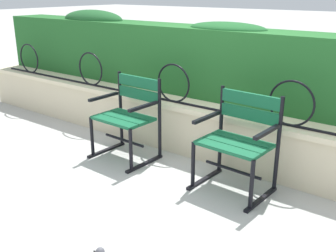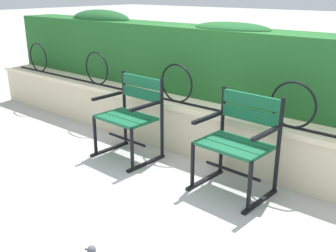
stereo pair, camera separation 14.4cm
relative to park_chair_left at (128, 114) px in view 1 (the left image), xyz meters
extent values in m
plane|color=#ADADA8|center=(0.70, -0.37, -0.46)|extent=(60.00, 60.00, 0.00)
cube|color=beige|center=(0.70, 0.51, -0.22)|extent=(7.55, 0.35, 0.49)
cube|color=beige|center=(0.70, 0.51, 0.05)|extent=(7.55, 0.41, 0.05)
cylinder|color=black|center=(0.70, 0.43, 0.09)|extent=(7.00, 0.02, 0.02)
torus|color=black|center=(-2.32, 0.43, 0.29)|extent=(0.42, 0.02, 0.42)
torus|color=black|center=(-1.03, 0.43, 0.29)|extent=(0.42, 0.02, 0.42)
torus|color=black|center=(0.26, 0.43, 0.29)|extent=(0.42, 0.02, 0.42)
torus|color=black|center=(1.54, 0.43, 0.29)|extent=(0.42, 0.02, 0.42)
cube|color=#236028|center=(0.70, 0.94, 0.46)|extent=(7.40, 0.51, 0.76)
ellipsoid|color=#205729|center=(-1.49, 0.94, 0.83)|extent=(1.03, 0.46, 0.26)
ellipsoid|color=#1E5727|center=(0.59, 0.94, 0.83)|extent=(0.90, 0.46, 0.14)
cube|color=#145B38|center=(-0.01, -0.21, -0.02)|extent=(0.58, 0.15, 0.03)
cube|color=#145B38|center=(0.00, -0.08, -0.02)|extent=(0.58, 0.15, 0.03)
cube|color=#145B38|center=(0.00, 0.06, -0.02)|extent=(0.58, 0.15, 0.03)
cube|color=#145B38|center=(0.01, 0.16, 0.32)|extent=(0.57, 0.05, 0.11)
cube|color=#145B38|center=(0.01, 0.16, 0.18)|extent=(0.57, 0.05, 0.11)
cylinder|color=black|center=(0.29, 0.15, -0.04)|extent=(0.04, 0.04, 0.85)
cylinder|color=black|center=(0.28, -0.28, -0.24)|extent=(0.04, 0.04, 0.44)
cube|color=black|center=(0.28, -0.09, -0.45)|extent=(0.06, 0.52, 0.02)
cube|color=black|center=(0.28, -0.09, 0.16)|extent=(0.05, 0.40, 0.03)
cylinder|color=black|center=(-0.28, 0.17, -0.04)|extent=(0.04, 0.04, 0.85)
cylinder|color=black|center=(-0.30, -0.26, -0.24)|extent=(0.04, 0.04, 0.44)
cube|color=black|center=(-0.29, -0.07, -0.45)|extent=(0.06, 0.52, 0.02)
cube|color=black|center=(-0.29, -0.07, 0.16)|extent=(0.05, 0.40, 0.03)
cylinder|color=black|center=(0.00, -0.08, -0.26)|extent=(0.54, 0.05, 0.03)
cube|color=#145B38|center=(1.24, -0.16, -0.02)|extent=(0.59, 0.16, 0.03)
cube|color=#145B38|center=(1.24, -0.02, -0.02)|extent=(0.59, 0.16, 0.03)
cube|color=#145B38|center=(1.25, 0.12, -0.02)|extent=(0.59, 0.16, 0.03)
cube|color=#145B38|center=(1.26, 0.22, 0.32)|extent=(0.58, 0.06, 0.11)
cube|color=#145B38|center=(1.26, 0.22, 0.19)|extent=(0.58, 0.06, 0.11)
cylinder|color=black|center=(1.55, 0.20, -0.03)|extent=(0.04, 0.04, 0.86)
cylinder|color=black|center=(1.52, -0.23, -0.24)|extent=(0.04, 0.04, 0.44)
cube|color=black|center=(1.53, -0.04, -0.45)|extent=(0.07, 0.52, 0.02)
cube|color=black|center=(1.53, -0.04, 0.16)|extent=(0.06, 0.40, 0.03)
cylinder|color=black|center=(0.97, 0.23, -0.03)|extent=(0.04, 0.04, 0.86)
cylinder|color=black|center=(0.94, -0.20, -0.24)|extent=(0.04, 0.04, 0.44)
cube|color=black|center=(0.95, -0.01, -0.45)|extent=(0.07, 0.52, 0.02)
cube|color=black|center=(0.95, -0.01, 0.16)|extent=(0.06, 0.40, 0.03)
cylinder|color=black|center=(1.24, -0.02, -0.26)|extent=(0.55, 0.06, 0.03)
sphere|color=#55555D|center=(1.16, -1.52, -0.27)|extent=(0.06, 0.06, 0.06)
cone|color=black|center=(1.13, -1.53, -0.27)|extent=(0.03, 0.02, 0.01)
camera|label=1|loc=(2.70, -2.87, 1.24)|focal=42.39mm
camera|label=2|loc=(2.82, -2.78, 1.24)|focal=42.39mm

